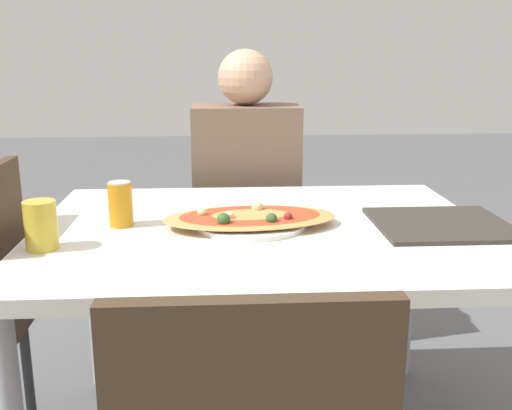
# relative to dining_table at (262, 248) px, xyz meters

# --- Properties ---
(dining_table) EXTENTS (1.25, 0.97, 0.73)m
(dining_table) POSITION_rel_dining_table_xyz_m (0.00, 0.00, 0.00)
(dining_table) COLOR silver
(dining_table) RESTS_ON ground_plane
(chair_far_seated) EXTENTS (0.40, 0.40, 0.91)m
(chair_far_seated) POSITION_rel_dining_table_xyz_m (-0.01, 0.82, -0.16)
(chair_far_seated) COLOR #3F2D1E
(chair_far_seated) RESTS_ON ground_plane
(person_seated) EXTENTS (0.41, 0.29, 1.20)m
(person_seated) POSITION_rel_dining_table_xyz_m (-0.01, 0.70, 0.05)
(person_seated) COLOR #2D2D38
(person_seated) RESTS_ON ground_plane
(pizza_main) EXTENTS (0.50, 0.31, 0.06)m
(pizza_main) POSITION_rel_dining_table_xyz_m (-0.03, -0.01, 0.09)
(pizza_main) COLOR white
(pizza_main) RESTS_ON dining_table
(soda_can) EXTENTS (0.07, 0.07, 0.12)m
(soda_can) POSITION_rel_dining_table_xyz_m (-0.39, 0.02, 0.13)
(soda_can) COLOR orange
(soda_can) RESTS_ON dining_table
(drink_glass) EXTENTS (0.08, 0.08, 0.12)m
(drink_glass) POSITION_rel_dining_table_xyz_m (-0.55, -0.17, 0.13)
(drink_glass) COLOR gold
(drink_glass) RESTS_ON dining_table
(serving_tray) EXTENTS (0.37, 0.34, 0.01)m
(serving_tray) POSITION_rel_dining_table_xyz_m (0.50, -0.04, 0.07)
(serving_tray) COLOR #332D28
(serving_tray) RESTS_ON dining_table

